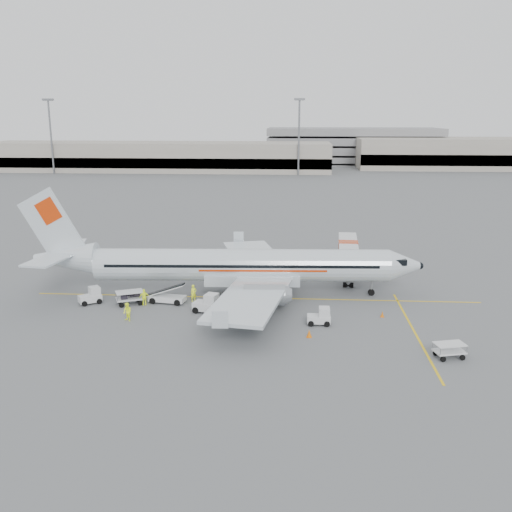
% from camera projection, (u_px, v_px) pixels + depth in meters
% --- Properties ---
extents(ground, '(360.00, 360.00, 0.00)m').
position_uv_depth(ground, '(255.00, 298.00, 56.57)').
color(ground, '#56595B').
extents(stripe_lead, '(44.00, 0.20, 0.01)m').
position_uv_depth(stripe_lead, '(255.00, 298.00, 56.57)').
color(stripe_lead, yellow).
rests_on(stripe_lead, ground).
extents(stripe_cross, '(0.20, 20.00, 0.01)m').
position_uv_depth(stripe_cross, '(414.00, 331.00, 47.93)').
color(stripe_cross, yellow).
rests_on(stripe_cross, ground).
extents(terminal_west, '(110.00, 22.00, 9.00)m').
position_uv_depth(terminal_west, '(159.00, 156.00, 183.92)').
color(terminal_west, gray).
rests_on(terminal_west, ground).
extents(terminal_east, '(90.00, 26.00, 10.00)m').
position_uv_depth(terminal_east, '(492.00, 153.00, 191.27)').
color(terminal_east, gray).
rests_on(terminal_east, ground).
extents(parking_garage, '(62.00, 24.00, 14.00)m').
position_uv_depth(parking_garage, '(353.00, 144.00, 208.19)').
color(parking_garage, slate).
rests_on(parking_garage, ground).
extents(treeline, '(300.00, 3.00, 6.00)m').
position_uv_depth(treeline, '(285.00, 153.00, 225.29)').
color(treeline, black).
rests_on(treeline, ground).
extents(mast_west, '(3.20, 1.20, 22.00)m').
position_uv_depth(mast_west, '(51.00, 137.00, 172.65)').
color(mast_west, slate).
rests_on(mast_west, ground).
extents(mast_center, '(3.20, 1.20, 22.00)m').
position_uv_depth(mast_center, '(299.00, 138.00, 167.84)').
color(mast_center, slate).
rests_on(mast_center, ground).
extents(aircraft, '(39.90, 32.00, 10.61)m').
position_uv_depth(aircraft, '(242.00, 244.00, 56.28)').
color(aircraft, silver).
rests_on(aircraft, ground).
extents(jet_bridge, '(3.70, 14.62, 3.80)m').
position_uv_depth(jet_bridge, '(348.00, 258.00, 64.60)').
color(jet_bridge, silver).
rests_on(jet_bridge, ground).
extents(belt_loader, '(4.86, 2.46, 2.51)m').
position_uv_depth(belt_loader, '(167.00, 290.00, 54.87)').
color(belt_loader, silver).
rests_on(belt_loader, ground).
extents(tug_fore, '(2.00, 1.15, 1.55)m').
position_uv_depth(tug_fore, '(319.00, 316.00, 49.27)').
color(tug_fore, silver).
rests_on(tug_fore, ground).
extents(tug_mid, '(2.62, 1.95, 1.80)m').
position_uv_depth(tug_mid, '(206.00, 303.00, 52.29)').
color(tug_mid, silver).
rests_on(tug_mid, ground).
extents(tug_aft, '(2.39, 2.16, 1.61)m').
position_uv_depth(tug_aft, '(90.00, 296.00, 54.72)').
color(tug_aft, silver).
rests_on(tug_aft, ground).
extents(cart_loaded_a, '(2.72, 2.11, 1.25)m').
position_uv_depth(cart_loaded_a, '(247.00, 312.00, 50.62)').
color(cart_loaded_a, silver).
rests_on(cart_loaded_a, ground).
extents(cart_loaded_b, '(2.93, 2.40, 1.32)m').
position_uv_depth(cart_loaded_b, '(130.00, 298.00, 54.50)').
color(cart_loaded_b, silver).
rests_on(cart_loaded_b, ground).
extents(cart_empty_a, '(2.86, 2.24, 1.31)m').
position_uv_depth(cart_empty_a, '(244.00, 315.00, 49.92)').
color(cart_empty_a, silver).
rests_on(cart_empty_a, ground).
extents(cart_empty_b, '(2.49, 1.84, 1.16)m').
position_uv_depth(cart_empty_b, '(449.00, 351.00, 42.51)').
color(cart_empty_b, silver).
rests_on(cart_empty_b, ground).
extents(cone_nose, '(0.33, 0.33, 0.54)m').
position_uv_depth(cone_nose, '(382.00, 314.00, 51.20)').
color(cone_nose, orange).
rests_on(cone_nose, ground).
extents(cone_port, '(0.42, 0.42, 0.69)m').
position_uv_depth(cone_port, '(262.00, 249.00, 75.45)').
color(cone_port, orange).
rests_on(cone_port, ground).
extents(cone_stbd, '(0.42, 0.42, 0.68)m').
position_uv_depth(cone_stbd, '(309.00, 333.00, 46.54)').
color(cone_stbd, orange).
rests_on(cone_stbd, ground).
extents(crew_a, '(0.74, 0.70, 1.69)m').
position_uv_depth(crew_a, '(194.00, 293.00, 55.29)').
color(crew_a, '#E1F223').
rests_on(crew_a, ground).
extents(crew_b, '(1.02, 0.99, 1.66)m').
position_uv_depth(crew_b, '(127.00, 312.00, 50.10)').
color(crew_b, '#E1F223').
rests_on(crew_b, ground).
extents(crew_c, '(1.36, 1.41, 1.93)m').
position_uv_depth(crew_c, '(242.00, 298.00, 53.56)').
color(crew_c, '#E1F223').
rests_on(crew_c, ground).
extents(crew_d, '(1.01, 0.69, 1.60)m').
position_uv_depth(crew_d, '(144.00, 297.00, 54.23)').
color(crew_d, '#E1F223').
rests_on(crew_d, ground).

